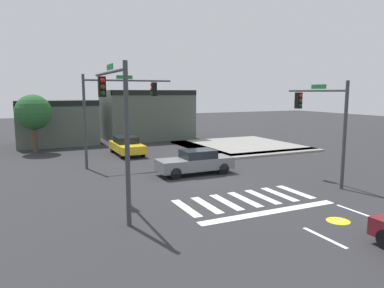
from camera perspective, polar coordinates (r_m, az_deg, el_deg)
The scene contains 11 objects.
ground_plane at distance 21.19m, azimuth 1.59°, elevation -5.53°, with size 120.00×120.00×0.00m, color #2B2B2D.
crosswalk_near at distance 17.43m, azimuth 8.33°, elevation -8.64°, with size 6.52×2.58×0.01m.
bike_detector_marking at distance 15.61m, azimuth 22.11°, elevation -11.20°, with size 0.91×0.91×0.01m.
curb_corner_northeast at distance 33.36m, azimuth 7.36°, elevation -0.40°, with size 10.00×10.60×0.15m.
storefront_row at distance 38.56m, azimuth -11.69°, elevation 4.23°, with size 17.34×6.65×5.23m.
traffic_signal_southeast at distance 21.09m, azimuth 19.94°, elevation 4.44°, with size 0.32×4.47×5.62m.
traffic_signal_southwest at distance 15.21m, azimuth -12.18°, elevation 5.46°, with size 0.32×5.58×6.20m.
traffic_signal_northwest at distance 24.80m, azimuth -11.87°, elevation 6.47°, with size 6.08×0.32×6.18m.
car_yellow at distance 29.69m, azimuth -10.31°, elevation -0.24°, with size 1.92×4.59×1.45m.
car_gray at distance 22.22m, azimuth 0.55°, elevation -2.86°, with size 4.70×1.72×1.51m.
roadside_tree at distance 32.43m, azimuth -23.82°, elevation 4.58°, with size 2.90×2.90×4.85m.
Camera 1 is at (-9.27, -18.38, 5.03)m, focal length 33.71 mm.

